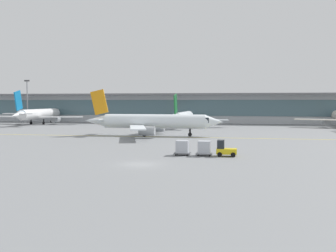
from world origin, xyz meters
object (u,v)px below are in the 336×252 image
object	(u,v)px
cargo_dolly_lead	(204,148)
gate_airplane_0	(39,114)
baggage_tug	(225,149)
taxiing_regional_jet	(153,122)
cargo_dolly_trailing	(182,147)
apron_light_mast_0	(27,99)
gate_airplane_1	(183,117)

from	to	relation	value
cargo_dolly_lead	gate_airplane_0	bearing A→B (deg)	133.19
gate_airplane_0	cargo_dolly_lead	xyz separation A→B (m)	(56.89, -60.06, -2.00)
gate_airplane_0	baggage_tug	size ratio (longest dim) A/B	11.78
gate_airplane_0	baggage_tug	bearing A→B (deg)	-137.24
baggage_tug	taxiing_regional_jet	bearing A→B (deg)	120.17
cargo_dolly_lead	cargo_dolly_trailing	world-z (taller)	same
cargo_dolly_lead	apron_light_mast_0	size ratio (longest dim) A/B	0.15
baggage_tug	cargo_dolly_lead	distance (m)	2.68
gate_airplane_0	apron_light_mast_0	distance (m)	12.49
gate_airplane_0	cargo_dolly_lead	distance (m)	82.75
baggage_tug	cargo_dolly_trailing	xyz separation A→B (m)	(-5.58, -0.02, 0.16)
taxiing_regional_jet	cargo_dolly_trailing	xyz separation A→B (m)	(10.32, -27.09, -1.84)
gate_airplane_0	cargo_dolly_lead	world-z (taller)	gate_airplane_0
gate_airplane_1	cargo_dolly_lead	distance (m)	56.63
cargo_dolly_lead	cargo_dolly_trailing	bearing A→B (deg)	180.00
baggage_tug	apron_light_mast_0	distance (m)	96.38
baggage_tug	cargo_dolly_trailing	bearing A→B (deg)	180.00
baggage_tug	cargo_dolly_lead	bearing A→B (deg)	180.00
gate_airplane_1	cargo_dolly_lead	xyz separation A→B (m)	(11.29, -55.47, -1.64)
cargo_dolly_trailing	gate_airplane_0	bearing A→B (deg)	131.69
gate_airplane_0	gate_airplane_1	size ratio (longest dim) A/B	1.13
taxiing_regional_jet	baggage_tug	distance (m)	31.46
gate_airplane_0	cargo_dolly_trailing	distance (m)	80.79
baggage_tug	cargo_dolly_trailing	world-z (taller)	baggage_tug
taxiing_regional_jet	gate_airplane_1	bearing A→B (deg)	85.17
gate_airplane_1	gate_airplane_0	bearing A→B (deg)	85.58
gate_airplane_1	cargo_dolly_trailing	size ratio (longest dim) A/B	12.87
gate_airplane_1	cargo_dolly_trailing	xyz separation A→B (m)	(8.39, -55.48, -1.64)
baggage_tug	cargo_dolly_trailing	distance (m)	5.58
gate_airplane_0	apron_light_mast_0	bearing A→B (deg)	45.91
baggage_tug	apron_light_mast_0	size ratio (longest dim) A/B	0.18
gate_airplane_0	gate_airplane_1	xyz separation A→B (m)	(45.60, -4.59, -0.35)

